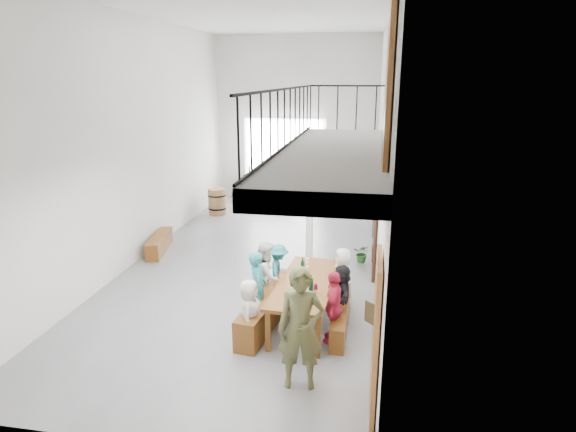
% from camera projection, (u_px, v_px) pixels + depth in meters
% --- Properties ---
extents(floor, '(12.00, 12.00, 0.00)m').
position_uv_depth(floor, '(257.00, 260.00, 11.32)').
color(floor, slate).
rests_on(floor, ground).
extents(room_walls, '(12.00, 12.00, 12.00)m').
position_uv_depth(room_walls, '(254.00, 106.00, 10.34)').
color(room_walls, white).
rests_on(room_walls, ground).
extents(gateway_portal, '(2.80, 0.08, 2.80)m').
position_uv_depth(gateway_portal, '(285.00, 160.00, 16.62)').
color(gateway_portal, white).
rests_on(gateway_portal, ground).
extents(right_wall_decor, '(0.07, 8.28, 5.07)m').
position_uv_depth(right_wall_decor, '(377.00, 216.00, 8.63)').
color(right_wall_decor, '#9A6429').
rests_on(right_wall_decor, ground).
extents(balcony, '(1.52, 5.62, 4.00)m').
position_uv_depth(balcony, '(333.00, 159.00, 7.22)').
color(balcony, silver).
rests_on(balcony, ground).
extents(tasting_table, '(1.11, 2.37, 0.79)m').
position_uv_depth(tasting_table, '(307.00, 286.00, 8.21)').
color(tasting_table, brown).
rests_on(tasting_table, ground).
extents(bench_inner, '(0.69, 2.32, 0.53)m').
position_uv_depth(bench_inner, '(269.00, 308.00, 8.41)').
color(bench_inner, brown).
rests_on(bench_inner, ground).
extents(bench_wall, '(0.26, 1.83, 0.42)m').
position_uv_depth(bench_wall, '(341.00, 316.00, 8.24)').
color(bench_wall, brown).
rests_on(bench_wall, ground).
extents(tableware, '(0.39, 1.56, 0.35)m').
position_uv_depth(tableware, '(304.00, 281.00, 7.90)').
color(tableware, black).
rests_on(tableware, tasting_table).
extents(side_bench, '(0.58, 1.51, 0.41)m').
position_uv_depth(side_bench, '(159.00, 243.00, 11.83)').
color(side_bench, brown).
rests_on(side_bench, ground).
extents(oak_barrel, '(0.56, 0.56, 0.83)m').
position_uv_depth(oak_barrel, '(217.00, 202.00, 14.99)').
color(oak_barrel, '#9A6D3F').
rests_on(oak_barrel, ground).
extents(serving_counter, '(1.75, 0.61, 0.91)m').
position_uv_depth(serving_counter, '(269.00, 188.00, 16.69)').
color(serving_counter, '#3D2013').
rests_on(serving_counter, ground).
extents(counter_bottles, '(1.48, 0.13, 0.28)m').
position_uv_depth(counter_bottles, '(269.00, 171.00, 16.53)').
color(counter_bottles, black).
rests_on(counter_bottles, serving_counter).
extents(guest_left_a, '(0.39, 0.57, 1.12)m').
position_uv_depth(guest_left_a, '(250.00, 313.00, 7.59)').
color(guest_left_a, silver).
rests_on(guest_left_a, ground).
extents(guest_left_b, '(0.47, 0.57, 1.33)m').
position_uv_depth(guest_left_b, '(258.00, 288.00, 8.25)').
color(guest_left_b, teal).
rests_on(guest_left_b, ground).
extents(guest_left_c, '(0.54, 0.67, 1.29)m').
position_uv_depth(guest_left_c, '(267.00, 275.00, 8.81)').
color(guest_left_c, silver).
rests_on(guest_left_c, ground).
extents(guest_left_d, '(0.52, 0.75, 1.07)m').
position_uv_depth(guest_left_d, '(279.00, 271.00, 9.31)').
color(guest_left_d, teal).
rests_on(guest_left_d, ground).
extents(guest_right_a, '(0.34, 0.73, 1.22)m').
position_uv_depth(guest_right_a, '(334.00, 307.00, 7.69)').
color(guest_right_a, '#C5213E').
rests_on(guest_right_a, ground).
extents(guest_right_b, '(0.62, 1.03, 1.06)m').
position_uv_depth(guest_right_b, '(342.00, 294.00, 8.35)').
color(guest_right_b, black).
rests_on(guest_right_b, ground).
extents(guest_right_c, '(0.53, 0.65, 1.16)m').
position_uv_depth(guest_right_c, '(342.00, 278.00, 8.87)').
color(guest_right_c, silver).
rests_on(guest_right_c, ground).
extents(host_standing, '(0.69, 0.50, 1.75)m').
position_uv_depth(host_standing, '(301.00, 329.00, 6.49)').
color(host_standing, '#4A4D2B').
rests_on(host_standing, ground).
extents(potted_plant, '(0.47, 0.43, 0.44)m').
position_uv_depth(potted_plant, '(362.00, 253.00, 11.13)').
color(potted_plant, '#1D4B19').
rests_on(potted_plant, ground).
extents(bicycle_near, '(2.07, 1.16, 1.03)m').
position_uv_depth(bicycle_near, '(308.00, 190.00, 16.13)').
color(bicycle_near, black).
rests_on(bicycle_near, ground).
extents(bicycle_far, '(1.82, 0.53, 1.09)m').
position_uv_depth(bicycle_far, '(332.00, 193.00, 15.54)').
color(bicycle_far, black).
rests_on(bicycle_far, ground).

